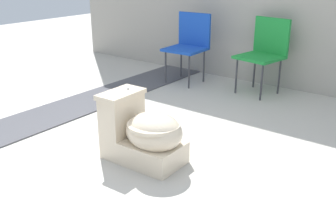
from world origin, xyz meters
name	(u,v)px	position (x,y,z in m)	size (l,w,h in m)	color
ground_plane	(125,154)	(0.00, 0.00, 0.00)	(14.00, 14.00, 0.00)	#B7B2A8
gravel_strip	(77,106)	(-1.15, 0.50, 0.01)	(0.56, 8.00, 0.01)	#4C4C51
toilet	(144,134)	(0.18, 0.02, 0.22)	(0.64, 0.40, 0.52)	beige
folding_chair_left	(190,40)	(-0.75, 1.99, 0.51)	(0.45, 0.45, 0.83)	#1947B2
folding_chair_middle	(265,48)	(0.17, 2.13, 0.51)	(0.51, 0.51, 0.83)	#1E8C38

